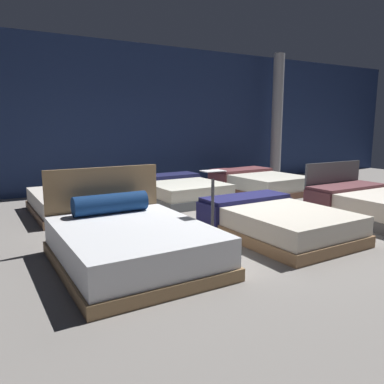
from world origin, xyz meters
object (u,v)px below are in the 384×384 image
(bed_4, at_px, (179,190))
(bed_0, at_px, (131,242))
(bed_1, at_px, (276,221))
(bed_2, at_px, (376,205))
(bed_3, at_px, (80,202))
(bed_5, at_px, (258,182))
(support_pillar, at_px, (277,118))
(price_sign, at_px, (212,219))

(bed_4, bearing_deg, bed_0, -128.27)
(bed_0, distance_m, bed_4, 3.72)
(bed_1, distance_m, bed_4, 2.99)
(bed_1, xyz_separation_m, bed_2, (2.12, -0.08, 0.03))
(bed_1, distance_m, bed_3, 3.56)
(bed_5, height_order, support_pillar, support_pillar)
(price_sign, bearing_deg, bed_5, 43.22)
(bed_0, height_order, bed_2, bed_0)
(bed_1, relative_size, support_pillar, 0.60)
(price_sign, distance_m, support_pillar, 6.66)
(bed_3, distance_m, bed_4, 2.10)
(bed_3, height_order, bed_4, bed_4)
(price_sign, height_order, support_pillar, support_pillar)
(bed_2, height_order, price_sign, price_sign)
(price_sign, bearing_deg, bed_3, 109.18)
(support_pillar, bearing_deg, bed_2, -110.81)
(bed_2, bearing_deg, support_pillar, 67.93)
(bed_1, relative_size, bed_5, 0.96)
(bed_5, bearing_deg, bed_3, 178.61)
(bed_2, xyz_separation_m, bed_3, (-4.23, 2.94, -0.05))
(bed_0, height_order, bed_5, bed_0)
(bed_4, xyz_separation_m, support_pillar, (3.80, 1.30, 1.54))
(bed_4, height_order, bed_5, bed_5)
(bed_3, relative_size, price_sign, 1.93)
(bed_0, xyz_separation_m, support_pillar, (5.98, 4.32, 1.50))
(bed_2, distance_m, bed_5, 3.05)
(bed_1, bearing_deg, bed_5, 52.77)
(bed_4, relative_size, price_sign, 1.99)
(bed_3, height_order, support_pillar, support_pillar)
(bed_3, bearing_deg, bed_4, 2.02)
(bed_2, bearing_deg, price_sign, 178.02)
(bed_4, height_order, support_pillar, support_pillar)
(bed_0, distance_m, bed_3, 2.90)
(bed_3, distance_m, support_pillar, 6.26)
(bed_2, relative_size, support_pillar, 0.56)
(bed_0, bearing_deg, bed_5, 33.61)
(bed_1, xyz_separation_m, bed_3, (-2.11, 2.86, -0.02))
(bed_3, relative_size, bed_5, 0.89)
(bed_3, bearing_deg, bed_5, 0.11)
(bed_5, distance_m, support_pillar, 2.62)
(bed_4, relative_size, bed_5, 0.91)
(bed_4, xyz_separation_m, bed_5, (2.12, -0.01, 0.01))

